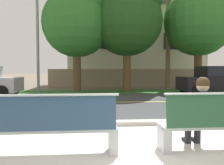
# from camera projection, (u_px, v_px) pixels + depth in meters

# --- Properties ---
(ground_plane) EXTENTS (140.00, 140.00, 0.00)m
(ground_plane) POSITION_uv_depth(u_px,v_px,m) (108.00, 98.00, 11.59)
(ground_plane) COLOR #665B4C
(sidewalk_pavement) EXTENTS (44.00, 3.60, 0.01)m
(sidewalk_pavement) POSITION_uv_depth(u_px,v_px,m) (139.00, 152.00, 4.03)
(sidewalk_pavement) COLOR beige
(sidewalk_pavement) RESTS_ON ground_plane
(curb_edge) EXTENTS (44.00, 0.30, 0.11)m
(curb_edge) POSITION_uv_depth(u_px,v_px,m) (123.00, 123.00, 5.97)
(curb_edge) COLOR #ADA89E
(curb_edge) RESTS_ON ground_plane
(street_asphalt) EXTENTS (52.00, 8.00, 0.01)m
(street_asphalt) POSITION_uv_depth(u_px,v_px,m) (110.00, 102.00, 10.10)
(street_asphalt) COLOR #383A3D
(street_asphalt) RESTS_ON ground_plane
(road_centre_line) EXTENTS (48.00, 0.14, 0.01)m
(road_centre_line) POSITION_uv_depth(u_px,v_px,m) (110.00, 102.00, 10.10)
(road_centre_line) COLOR #E0CC4C
(road_centre_line) RESTS_ON ground_plane
(far_verge_grass) EXTENTS (48.00, 2.80, 0.02)m
(far_verge_grass) POSITION_uv_depth(u_px,v_px,m) (104.00, 92.00, 14.91)
(far_verge_grass) COLOR #2D6026
(far_verge_grass) RESTS_ON ground_plane
(bench_left) EXTENTS (2.06, 0.48, 1.01)m
(bench_left) POSITION_uv_depth(u_px,v_px,m) (53.00, 127.00, 3.82)
(bench_left) COLOR silver
(bench_left) RESTS_ON ground_plane
(bench_right) EXTENTS (2.06, 0.48, 1.01)m
(bench_right) POSITION_uv_depth(u_px,v_px,m) (222.00, 124.00, 4.06)
(bench_right) COLOR silver
(bench_right) RESTS_ON ground_plane
(seated_person_blue) EXTENTS (0.52, 0.68, 1.25)m
(seated_person_blue) POSITION_uv_depth(u_px,v_px,m) (200.00, 110.00, 4.19)
(seated_person_blue) COLOR black
(seated_person_blue) RESTS_ON ground_plane
(car_black_far) EXTENTS (4.30, 1.86, 1.54)m
(car_black_far) POSITION_uv_depth(u_px,v_px,m) (220.00, 79.00, 12.96)
(car_black_far) COLOR black
(car_black_far) RESTS_ON ground_plane
(streetlamp) EXTENTS (0.24, 2.10, 7.20)m
(streetlamp) POSITION_uv_depth(u_px,v_px,m) (38.00, 22.00, 14.15)
(streetlamp) COLOR gray
(streetlamp) RESTS_ON ground_plane
(shade_tree_far_left) EXTENTS (4.24, 4.24, 6.99)m
(shade_tree_far_left) POSITION_uv_depth(u_px,v_px,m) (79.00, 17.00, 14.84)
(shade_tree_far_left) COLOR brown
(shade_tree_far_left) RESTS_ON ground_plane
(shade_tree_left) EXTENTS (4.38, 4.38, 7.23)m
(shade_tree_left) POSITION_uv_depth(u_px,v_px,m) (130.00, 15.00, 14.94)
(shade_tree_left) COLOR brown
(shade_tree_left) RESTS_ON ground_plane
(shade_tree_centre) EXTENTS (4.51, 4.51, 7.44)m
(shade_tree_centre) POSITION_uv_depth(u_px,v_px,m) (202.00, 16.00, 15.73)
(shade_tree_centre) COLOR brown
(shade_tree_centre) RESTS_ON ground_plane
(palm_tree_tall) EXTENTS (2.09, 1.98, 7.48)m
(palm_tree_tall) POSITION_uv_depth(u_px,v_px,m) (169.00, 4.00, 17.19)
(palm_tree_tall) COLOR brown
(palm_tree_tall) RESTS_ON ground_plane
(garden_wall) EXTENTS (13.00, 0.36, 1.40)m
(garden_wall) POSITION_uv_depth(u_px,v_px,m) (132.00, 78.00, 19.18)
(garden_wall) COLOR gray
(garden_wall) RESTS_ON ground_plane
(house_across_street) EXTENTS (12.11, 6.91, 7.16)m
(house_across_street) POSITION_uv_depth(u_px,v_px,m) (132.00, 45.00, 22.25)
(house_across_street) COLOR beige
(house_across_street) RESTS_ON ground_plane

